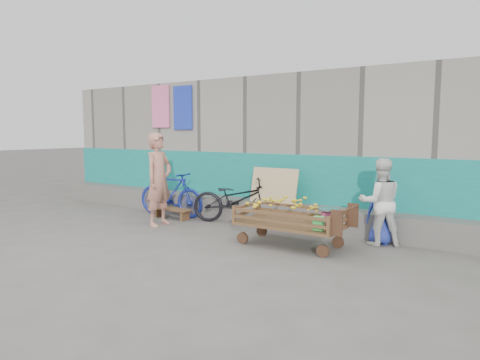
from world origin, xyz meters
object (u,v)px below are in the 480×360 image
Objects in this scene: bicycle_dark at (237,200)px; banana_cart at (288,213)px; child at (381,215)px; bicycle_blue at (171,193)px; woman at (380,202)px; vendor_man at (159,179)px; bench at (172,211)px.

banana_cart is at bearing -139.32° from bicycle_dark.
bicycle_blue is at bearing -6.91° from child.
bicycle_blue reaches higher than bicycle_dark.
bicycle_dark is at bearing -9.82° from child.
woman is 0.77× the size of bicycle_dark.
vendor_man is 1.87× the size of child.
vendor_man is 1.60m from bicycle_dark.
vendor_man is at bearing 4.68° from child.
bicycle_blue is at bearing -29.17° from woman.
vendor_man reaches higher than bicycle_dark.
bicycle_dark is 1.10× the size of bicycle_blue.
child is at bearing -80.96° from vendor_man.
bicycle_dark is (-1.66, 0.98, -0.05)m from banana_cart.
bench is 0.64× the size of woman.
banana_cart is at bearing -93.63° from vendor_man.
woman is 1.45× the size of child.
vendor_man reaches higher than child.
child reaches higher than bench.
vendor_man is 1.03m from bicycle_blue.
banana_cart is at bearing 4.87° from woman.
banana_cart is 2.06× the size of bench.
bench is 0.44m from bicycle_blue.
bench is 4.32m from child.
bicycle_blue is (-1.61, -0.20, 0.02)m from bicycle_dark.
bench is at bearing -26.65° from woman.
vendor_man is 1.00× the size of bicycle_dark.
bicycle_dark reaches higher than bench.
banana_cart is 2.84m from vendor_man.
vendor_man reaches higher than woman.
woman is (4.04, 0.90, -0.21)m from vendor_man.
vendor_man is 1.29× the size of woman.
bench is 0.92× the size of child.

